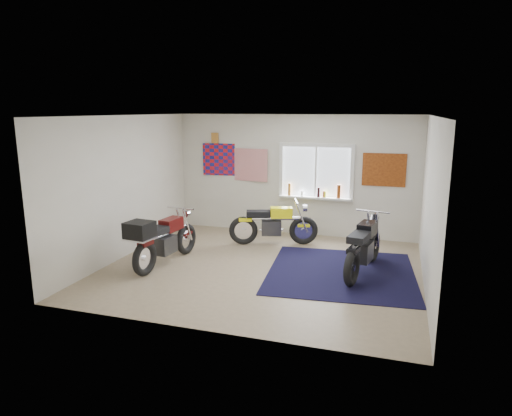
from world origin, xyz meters
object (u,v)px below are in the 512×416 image
(yellow_triumph, at_px, (273,225))
(black_chrome_bike, at_px, (363,248))
(maroon_tourer, at_px, (161,239))
(navy_rug, at_px, (341,272))

(yellow_triumph, bearing_deg, black_chrome_bike, -49.19)
(maroon_tourer, bearing_deg, navy_rug, -72.16)
(navy_rug, height_order, maroon_tourer, maroon_tourer)
(black_chrome_bike, bearing_deg, navy_rug, 119.16)
(yellow_triumph, bearing_deg, maroon_tourer, -146.56)
(navy_rug, bearing_deg, yellow_triumph, 140.65)
(yellow_triumph, relative_size, black_chrome_bike, 0.92)
(black_chrome_bike, bearing_deg, maroon_tourer, 112.91)
(yellow_triumph, height_order, maroon_tourer, maroon_tourer)
(navy_rug, distance_m, yellow_triumph, 2.11)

